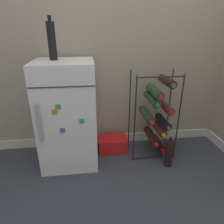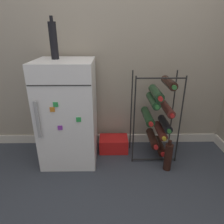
{
  "view_description": "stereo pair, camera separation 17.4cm",
  "coord_description": "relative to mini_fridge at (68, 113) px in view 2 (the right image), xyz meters",
  "views": [
    {
      "loc": [
        -0.35,
        -1.27,
        1.12
      ],
      "look_at": [
        -0.15,
        0.33,
        0.45
      ],
      "focal_mm": 32.0,
      "sensor_mm": 36.0,
      "label": 1
    },
    {
      "loc": [
        -0.18,
        -1.28,
        1.12
      ],
      "look_at": [
        -0.15,
        0.33,
        0.45
      ],
      "focal_mm": 32.0,
      "sensor_mm": 36.0,
      "label": 2
    }
  ],
  "objects": [
    {
      "name": "ground_plane",
      "position": [
        0.53,
        -0.32,
        -0.45
      ],
      "size": [
        14.0,
        14.0,
        0.0
      ],
      "primitive_type": "plane",
      "color": "#333842"
    },
    {
      "name": "wall_back",
      "position": [
        0.53,
        0.29,
        0.79
      ],
      "size": [
        6.92,
        0.07,
        2.5
      ],
      "color": "#9E9384",
      "rests_on": "ground_plane"
    },
    {
      "name": "mini_fridge",
      "position": [
        0.0,
        0.0,
        0.0
      ],
      "size": [
        0.46,
        0.47,
        0.9
      ],
      "color": "white",
      "rests_on": "ground_plane"
    },
    {
      "name": "wine_rack",
      "position": [
        0.79,
        0.02,
        -0.05
      ],
      "size": [
        0.4,
        0.32,
        0.79
      ],
      "color": "black",
      "rests_on": "ground_plane"
    },
    {
      "name": "soda_box",
      "position": [
        0.4,
        0.1,
        -0.38
      ],
      "size": [
        0.28,
        0.19,
        0.14
      ],
      "color": "red",
      "rests_on": "ground_plane"
    },
    {
      "name": "fridge_top_bottle",
      "position": [
        -0.07,
        0.04,
        0.59
      ],
      "size": [
        0.06,
        0.06,
        0.31
      ],
      "color": "black",
      "rests_on": "mini_fridge"
    },
    {
      "name": "loose_bottle_floor",
      "position": [
        0.85,
        -0.2,
        -0.32
      ],
      "size": [
        0.07,
        0.07,
        0.28
      ],
      "color": "black",
      "rests_on": "ground_plane"
    }
  ]
}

